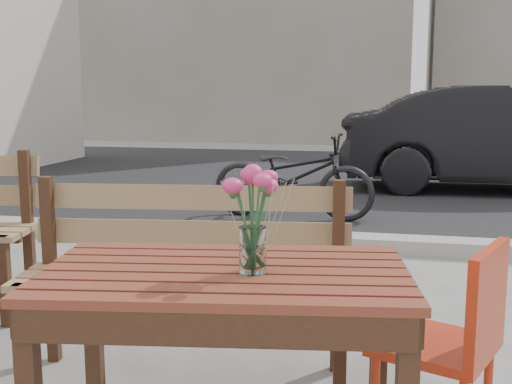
% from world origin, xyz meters
% --- Properties ---
extents(street, '(30.00, 8.12, 0.12)m').
position_xyz_m(street, '(0.00, 5.06, 0.03)').
color(street, black).
rests_on(street, ground).
extents(main_table, '(1.25, 0.84, 0.72)m').
position_xyz_m(main_table, '(0.15, -0.15, 0.60)').
color(main_table, '#612C19').
rests_on(main_table, ground).
extents(main_bench, '(1.50, 0.62, 0.91)m').
position_xyz_m(main_bench, '(-0.22, 0.59, 0.55)').
color(main_bench, olive).
rests_on(main_bench, ground).
extents(red_chair, '(0.49, 0.49, 0.77)m').
position_xyz_m(red_chair, '(0.89, 0.15, 0.44)').
color(red_chair, '#B72C12').
rests_on(red_chair, ground).
extents(main_vase, '(0.18, 0.18, 0.34)m').
position_xyz_m(main_vase, '(0.24, -0.16, 0.93)').
color(main_vase, white).
rests_on(main_vase, main_table).
extents(parked_car, '(4.02, 1.50, 1.31)m').
position_xyz_m(parked_car, '(2.00, 6.41, 0.66)').
color(parked_car, black).
rests_on(parked_car, ground).
extents(bicycle, '(1.65, 0.68, 0.85)m').
position_xyz_m(bicycle, '(-0.30, 4.15, 0.42)').
color(bicycle, black).
rests_on(bicycle, ground).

